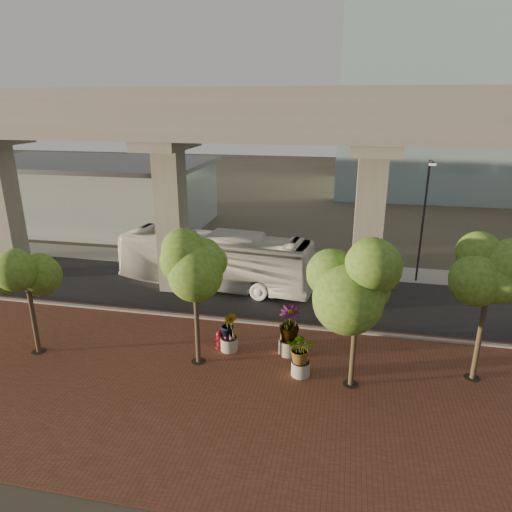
# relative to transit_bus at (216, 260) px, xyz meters

# --- Properties ---
(ground) EXTENTS (160.00, 160.00, 0.00)m
(ground) POSITION_rel_transit_bus_xyz_m (3.50, -2.90, -1.82)
(ground) COLOR #373228
(ground) RESTS_ON ground
(brick_plaza) EXTENTS (70.00, 13.00, 0.06)m
(brick_plaza) POSITION_rel_transit_bus_xyz_m (3.50, -10.90, -1.79)
(brick_plaza) COLOR brown
(brick_plaza) RESTS_ON ground
(asphalt_road) EXTENTS (90.00, 8.00, 0.04)m
(asphalt_road) POSITION_rel_transit_bus_xyz_m (3.50, -0.90, -1.80)
(asphalt_road) COLOR black
(asphalt_road) RESTS_ON ground
(curb_strip) EXTENTS (70.00, 0.25, 0.16)m
(curb_strip) POSITION_rel_transit_bus_xyz_m (3.50, -4.90, -1.74)
(curb_strip) COLOR gray
(curb_strip) RESTS_ON ground
(far_sidewalk) EXTENTS (90.00, 3.00, 0.06)m
(far_sidewalk) POSITION_rel_transit_bus_xyz_m (3.50, 4.60, -1.79)
(far_sidewalk) COLOR gray
(far_sidewalk) RESTS_ON ground
(transit_viaduct) EXTENTS (72.00, 5.60, 12.40)m
(transit_viaduct) POSITION_rel_transit_bus_xyz_m (3.50, -0.90, 5.47)
(transit_viaduct) COLOR gray
(transit_viaduct) RESTS_ON ground
(station_pavilion) EXTENTS (23.00, 13.00, 6.30)m
(station_pavilion) POSITION_rel_transit_bus_xyz_m (-16.50, 13.10, 1.40)
(station_pavilion) COLOR #A6B9BD
(station_pavilion) RESTS_ON ground
(transit_bus) EXTENTS (13.31, 4.65, 3.63)m
(transit_bus) POSITION_rel_transit_bus_xyz_m (0.00, 0.00, 0.00)
(transit_bus) COLOR white
(transit_bus) RESTS_ON ground
(fire_hydrant) EXTENTS (0.48, 0.43, 0.96)m
(fire_hydrant) POSITION_rel_transit_bus_xyz_m (2.47, -7.83, -1.30)
(fire_hydrant) COLOR maroon
(fire_hydrant) RESTS_ON ground
(planter_front) EXTENTS (1.87, 1.87, 2.06)m
(planter_front) POSITION_rel_transit_bus_xyz_m (6.68, -9.40, -0.51)
(planter_front) COLOR #9F9D90
(planter_front) RESTS_ON ground
(planter_right) EXTENTS (2.33, 2.33, 2.49)m
(planter_right) POSITION_rel_transit_bus_xyz_m (5.90, -7.68, -0.25)
(planter_right) COLOR #AFA99E
(planter_right) RESTS_ON ground
(planter_left) EXTENTS (1.88, 1.88, 2.07)m
(planter_left) POSITION_rel_transit_bus_xyz_m (3.00, -7.93, -0.50)
(planter_left) COLOR #A8A097
(planter_left) RESTS_ON ground
(street_tree_far_west) EXTENTS (3.48, 3.48, 5.75)m
(street_tree_far_west) POSITION_rel_transit_bus_xyz_m (-6.11, -9.95, 2.39)
(street_tree_far_west) COLOR #4B3D2B
(street_tree_far_west) RESTS_ON ground
(street_tree_near_west) EXTENTS (3.67, 3.67, 6.24)m
(street_tree_near_west) POSITION_rel_transit_bus_xyz_m (1.85, -9.25, 2.79)
(street_tree_near_west) COLOR #4B3D2B
(street_tree_near_west) RESTS_ON ground
(street_tree_near_east) EXTENTS (4.30, 4.30, 6.81)m
(street_tree_near_east) POSITION_rel_transit_bus_xyz_m (8.89, -9.68, 3.07)
(street_tree_near_east) COLOR #4B3D2B
(street_tree_near_east) RESTS_ON ground
(street_tree_far_east) EXTENTS (3.78, 3.78, 6.59)m
(street_tree_far_east) POSITION_rel_transit_bus_xyz_m (14.17, -8.10, 3.09)
(street_tree_far_east) COLOR #4B3D2B
(street_tree_far_east) RESTS_ON ground
(streetlamp_west) EXTENTS (0.45, 1.31, 9.05)m
(streetlamp_west) POSITION_rel_transit_bus_xyz_m (-4.89, 4.09, 3.46)
(streetlamp_west) COLOR #323238
(streetlamp_west) RESTS_ON ground
(streetlamp_east) EXTENTS (0.40, 1.18, 8.18)m
(streetlamp_east) POSITION_rel_transit_bus_xyz_m (13.17, 3.48, 2.96)
(streetlamp_east) COLOR #2E2E33
(streetlamp_east) RESTS_ON ground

